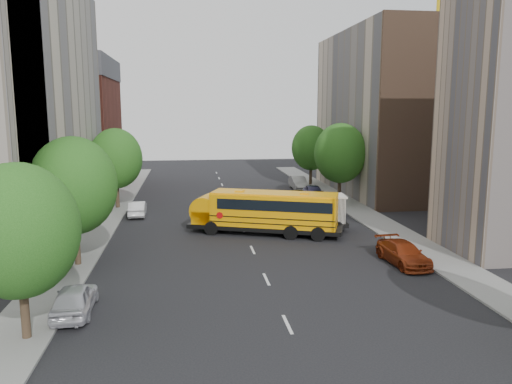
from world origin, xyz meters
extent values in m
plane|color=black|center=(0.00, 0.00, 0.00)|extent=(120.00, 120.00, 0.00)
cube|color=slate|center=(-11.50, 5.00, 0.06)|extent=(3.00, 80.00, 0.12)
cube|color=slate|center=(11.50, 5.00, 0.06)|extent=(3.00, 80.00, 0.12)
cube|color=silver|center=(0.00, 10.00, 0.01)|extent=(0.15, 64.00, 0.01)
cube|color=#BBB097|center=(-18.00, 6.00, 10.00)|extent=(10.00, 26.00, 20.00)
cube|color=maroon|center=(-18.00, 28.00, 6.50)|extent=(10.00, 15.00, 13.00)
cube|color=#C0AD96|center=(18.00, 20.00, 9.00)|extent=(10.00, 22.00, 18.00)
cube|color=brown|center=(18.00, 9.00, 9.00)|extent=(10.10, 0.30, 18.00)
cylinder|color=yellow|center=(28.00, 28.00, 17.50)|extent=(1.00, 1.00, 35.00)
cylinder|color=#38281C|center=(-11.00, -14.00, 1.35)|extent=(0.36, 0.36, 2.70)
ellipsoid|color=#194E15|center=(-11.00, -14.00, 4.65)|extent=(4.80, 4.80, 5.52)
cylinder|color=#38281C|center=(-11.00, -4.00, 1.44)|extent=(0.36, 0.36, 2.88)
ellipsoid|color=#194E15|center=(-11.00, -4.00, 4.96)|extent=(5.12, 5.12, 5.89)
cylinder|color=#38281C|center=(-11.00, 14.00, 1.40)|extent=(0.36, 0.36, 2.81)
ellipsoid|color=#194E15|center=(-11.00, 14.00, 4.84)|extent=(4.99, 4.99, 5.74)
cylinder|color=#38281C|center=(11.00, 14.00, 1.48)|extent=(0.36, 0.36, 2.95)
ellipsoid|color=#194E15|center=(11.00, 14.00, 5.08)|extent=(5.25, 5.25, 6.04)
cylinder|color=#38281C|center=(11.00, 26.00, 1.37)|extent=(0.36, 0.36, 2.74)
ellipsoid|color=#194E15|center=(11.00, 26.00, 4.71)|extent=(4.86, 4.86, 5.59)
cube|color=black|center=(1.52, 2.27, 0.58)|extent=(11.94, 6.69, 0.31)
cube|color=#FFA405|center=(2.20, 2.01, 1.94)|extent=(9.76, 5.82, 2.41)
cube|color=#FFA405|center=(-2.99, 3.99, 1.21)|extent=(2.62, 2.93, 1.05)
cube|color=black|center=(-1.96, 3.60, 2.47)|extent=(1.35, 2.44, 1.26)
cube|color=#FFA405|center=(2.20, 2.01, 3.17)|extent=(9.69, 5.62, 0.15)
cube|color=black|center=(2.40, 1.94, 2.47)|extent=(9.00, 5.58, 0.79)
cube|color=black|center=(2.20, 2.01, 1.10)|extent=(9.78, 5.88, 0.06)
cube|color=black|center=(2.20, 2.01, 1.52)|extent=(9.78, 5.88, 0.06)
cube|color=#FFA405|center=(6.67, 0.31, 1.94)|extent=(1.08, 2.51, 2.41)
cube|color=#FFA405|center=(-0.44, 3.02, 3.27)|extent=(0.81, 0.81, 0.10)
cube|color=#FFA405|center=(4.46, 1.15, 3.27)|extent=(0.81, 0.81, 0.10)
cylinder|color=#FFA405|center=(-2.99, 3.99, 1.73)|extent=(2.92, 3.04, 2.20)
cylinder|color=red|center=(-2.12, 2.15, 1.57)|extent=(0.51, 0.23, 0.52)
cylinder|color=black|center=(-2.77, 2.51, 0.52)|extent=(1.09, 0.67, 1.05)
cylinder|color=black|center=(-1.84, 4.96, 0.52)|extent=(1.09, 0.67, 1.05)
cylinder|color=black|center=(3.21, 0.23, 0.52)|extent=(1.09, 0.67, 1.05)
cylinder|color=black|center=(4.14, 2.68, 0.52)|extent=(1.09, 0.67, 1.05)
cylinder|color=black|center=(5.17, -0.52, 0.52)|extent=(1.09, 0.67, 1.05)
cylinder|color=black|center=(6.10, 1.93, 0.52)|extent=(1.09, 0.67, 1.05)
cube|color=black|center=(4.78, 3.00, 0.55)|extent=(6.80, 2.85, 0.33)
cube|color=silver|center=(5.33, 2.95, 1.71)|extent=(5.25, 2.59, 1.98)
cube|color=silver|center=(2.37, 3.24, 1.38)|extent=(1.74, 2.24, 1.32)
cube|color=silver|center=(5.33, 2.95, 2.75)|extent=(5.48, 2.72, 0.13)
cylinder|color=black|center=(2.26, 2.14, 0.46)|extent=(0.95, 0.37, 0.93)
cylinder|color=black|center=(2.48, 4.34, 0.46)|extent=(0.95, 0.37, 0.93)
cylinder|color=black|center=(4.89, 1.88, 0.46)|extent=(0.95, 0.37, 0.93)
cylinder|color=black|center=(5.11, 4.07, 0.46)|extent=(0.95, 0.37, 0.93)
cylinder|color=black|center=(7.31, 1.64, 0.46)|extent=(0.95, 0.37, 0.93)
cylinder|color=black|center=(7.52, 3.83, 0.46)|extent=(0.95, 0.37, 0.93)
imported|color=silver|center=(-9.60, -11.49, 0.73)|extent=(1.83, 4.30, 1.45)
imported|color=silver|center=(-8.80, 10.30, 0.67)|extent=(1.54, 4.11, 1.34)
imported|color=maroon|center=(8.80, -6.35, 0.69)|extent=(2.29, 4.86, 1.37)
imported|color=#3C3863|center=(8.80, 15.77, 0.79)|extent=(2.21, 4.76, 1.58)
imported|color=gray|center=(8.80, 23.21, 0.76)|extent=(1.67, 4.65, 1.53)
camera|label=1|loc=(-4.22, -34.50, 9.44)|focal=35.00mm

